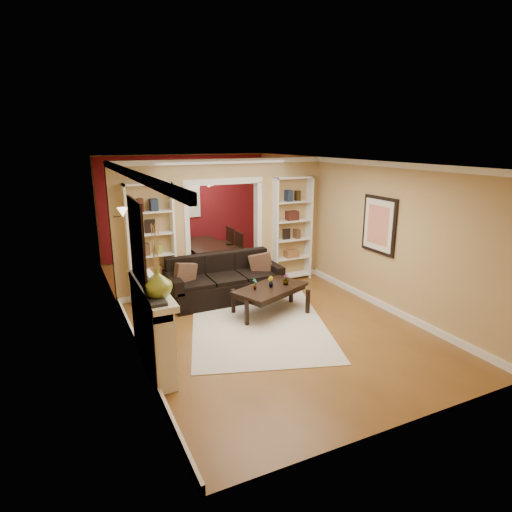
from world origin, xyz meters
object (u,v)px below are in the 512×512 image
bookshelf_left (151,243)px  dining_table (206,255)px  fireplace (154,327)px  coffee_table (270,300)px  sofa (224,279)px  bookshelf_right (292,229)px

bookshelf_left → dining_table: bearing=47.0°
fireplace → dining_table: (2.23, 4.34, -0.29)m
coffee_table → bookshelf_left: 2.53m
sofa → dining_table: bearing=80.0°
dining_table → bookshelf_right: bearing=-142.0°
coffee_table → bookshelf_left: bookshelf_left is taller
fireplace → dining_table: 4.89m
coffee_table → bookshelf_right: 2.26m
coffee_table → dining_table: bearing=68.7°
bookshelf_left → bookshelf_right: size_ratio=1.00×
sofa → dining_table: size_ratio=1.35×
coffee_table → fireplace: 2.51m
coffee_table → fireplace: size_ratio=0.78×
coffee_table → bookshelf_right: size_ratio=0.58×
bookshelf_left → bookshelf_right: same height
sofa → coffee_table: bearing=-63.7°
fireplace → coffee_table: bearing=22.3°
bookshelf_left → bookshelf_right: (3.10, 0.00, 0.00)m
sofa → bookshelf_right: bookshelf_right is taller
sofa → bookshelf_right: bearing=17.5°
bookshelf_right → dining_table: bookshelf_right is taller
dining_table → bookshelf_left: bearing=137.0°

